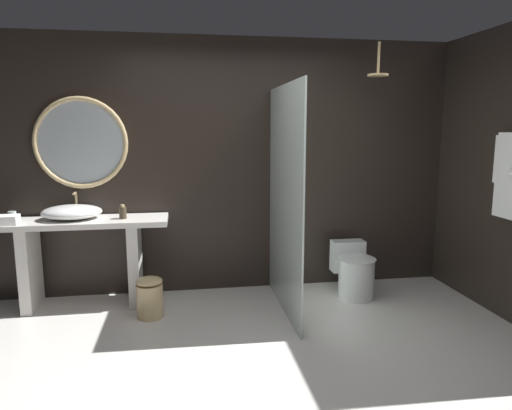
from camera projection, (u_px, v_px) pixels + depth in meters
name	position (u px, v px, depth m)	size (l,w,h in m)	color
ground_plane	(265.00, 379.00, 3.14)	(5.76, 5.76, 0.00)	silver
back_wall_panel	(233.00, 167.00, 4.77)	(4.80, 0.10, 2.60)	black
side_wall_right	(512.00, 174.00, 4.03)	(0.10, 2.47, 2.60)	black
vanity_counter	(83.00, 249.00, 4.36)	(1.61, 0.49, 0.85)	silver
vessel_sink	(72.00, 212.00, 4.31)	(0.55, 0.45, 0.24)	white
tumbler_cup	(12.00, 216.00, 4.21)	(0.07, 0.07, 0.09)	silver
soap_dispenser	(123.00, 212.00, 4.33)	(0.07, 0.07, 0.14)	#3D3323
round_wall_mirror	(81.00, 143.00, 4.41)	(0.89, 0.05, 0.89)	#D6B77F
shower_glass_panel	(285.00, 201.00, 4.18)	(0.02, 1.33, 2.08)	silver
rain_shower_head	(378.00, 72.00, 4.36)	(0.20, 0.20, 0.32)	#D6B77F
toilet	(354.00, 272.00, 4.66)	(0.37, 0.55, 0.53)	white
waste_bin	(150.00, 297.00, 4.13)	(0.24, 0.24, 0.37)	#D6B77F
folded_hand_towel	(1.00, 220.00, 4.06)	(0.29, 0.17, 0.08)	white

